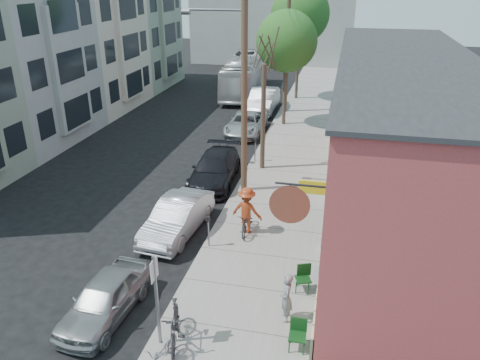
% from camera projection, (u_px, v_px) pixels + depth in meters
% --- Properties ---
extents(ground, '(120.00, 120.00, 0.00)m').
position_uv_depth(ground, '(152.00, 244.00, 17.92)').
color(ground, black).
extents(sidewalk, '(4.50, 58.00, 0.15)m').
position_uv_depth(sidewalk, '(296.00, 153.00, 26.84)').
color(sidewalk, gray).
rests_on(sidewalk, ground).
extents(cafe_building, '(6.60, 20.20, 6.61)m').
position_uv_depth(cafe_building, '(397.00, 138.00, 19.22)').
color(cafe_building, '#A83E3F').
rests_on(cafe_building, ground).
extents(apartment_row, '(6.30, 32.00, 9.00)m').
position_uv_depth(apartment_row, '(62.00, 56.00, 31.00)').
color(apartment_row, gray).
rests_on(apartment_row, ground).
extents(end_cap_building, '(18.00, 8.00, 12.00)m').
position_uv_depth(end_cap_building, '(275.00, 7.00, 53.37)').
color(end_cap_building, '#9E9E99').
rests_on(end_cap_building, ground).
extents(sign_post, '(0.07, 0.45, 2.80)m').
position_uv_depth(sign_post, '(156.00, 293.00, 12.27)').
color(sign_post, slate).
rests_on(sign_post, sidewalk).
extents(parking_meter_near, '(0.14, 0.14, 1.24)m').
position_uv_depth(parking_meter_near, '(208.00, 226.00, 17.20)').
color(parking_meter_near, slate).
rests_on(parking_meter_near, sidewalk).
extents(parking_meter_far, '(0.14, 0.14, 1.24)m').
position_uv_depth(parking_meter_far, '(255.00, 147.00, 25.15)').
color(parking_meter_far, slate).
rests_on(parking_meter_far, sidewalk).
extents(utility_pole_near, '(3.57, 0.28, 10.00)m').
position_uv_depth(utility_pole_near, '(243.00, 78.00, 20.03)').
color(utility_pole_near, '#503A28').
rests_on(utility_pole_near, sidewalk).
extents(utility_pole_far, '(1.80, 0.28, 10.00)m').
position_uv_depth(utility_pole_far, '(288.00, 39.00, 32.67)').
color(utility_pole_far, '#503A28').
rests_on(utility_pole_far, sidewalk).
extents(tree_bare, '(0.24, 0.24, 5.38)m').
position_uv_depth(tree_bare, '(263.00, 118.00, 23.54)').
color(tree_bare, '#44392C').
rests_on(tree_bare, sidewalk).
extents(tree_leafy_mid, '(3.91, 3.91, 7.39)m').
position_uv_depth(tree_leafy_mid, '(287.00, 41.00, 29.66)').
color(tree_leafy_mid, '#44392C').
rests_on(tree_leafy_mid, sidewalk).
extents(tree_leafy_far, '(4.51, 4.51, 8.79)m').
position_uv_depth(tree_leafy_far, '(300.00, 14.00, 35.83)').
color(tree_leafy_far, '#44392C').
rests_on(tree_leafy_far, sidewalk).
extents(patio_chair_a, '(0.65, 0.65, 0.88)m').
position_uv_depth(patio_chair_a, '(303.00, 279.00, 14.90)').
color(patio_chair_a, '#103A15').
rests_on(patio_chair_a, sidewalk).
extents(patio_chair_b, '(0.51, 0.51, 0.88)m').
position_uv_depth(patio_chair_b, '(297.00, 336.00, 12.54)').
color(patio_chair_b, '#103A15').
rests_on(patio_chair_b, sidewalk).
extents(patron_grey, '(0.46, 0.62, 1.55)m').
position_uv_depth(patron_grey, '(286.00, 298.00, 13.49)').
color(patron_grey, slate).
rests_on(patron_grey, sidewalk).
extents(cyclist, '(1.34, 0.93, 1.89)m').
position_uv_depth(cyclist, '(247.00, 210.00, 18.13)').
color(cyclist, '#943415').
rests_on(cyclist, sidewalk).
extents(cyclist_bike, '(0.63, 1.70, 0.89)m').
position_uv_depth(cyclist_bike, '(247.00, 222.00, 18.33)').
color(cyclist_bike, black).
rests_on(cyclist_bike, sidewalk).
extents(parked_bike_a, '(1.08, 2.08, 1.21)m').
position_uv_depth(parked_bike_a, '(175.00, 325.00, 12.68)').
color(parked_bike_a, black).
rests_on(parked_bike_a, sidewalk).
extents(parked_bike_b, '(0.69, 1.66, 0.85)m').
position_uv_depth(parked_bike_b, '(163.00, 354.00, 11.98)').
color(parked_bike_b, slate).
rests_on(parked_bike_b, sidewalk).
extents(car_0, '(1.73, 3.85, 1.28)m').
position_uv_depth(car_0, '(104.00, 298.00, 13.92)').
color(car_0, '#929699').
rests_on(car_0, ground).
extents(car_1, '(1.91, 4.45, 1.42)m').
position_uv_depth(car_1, '(177.00, 217.00, 18.40)').
color(car_1, '#BBBBC3').
rests_on(car_1, ground).
extents(car_2, '(2.31, 5.06, 1.44)m').
position_uv_depth(car_2, '(215.00, 169.00, 22.96)').
color(car_2, black).
rests_on(car_2, ground).
extents(car_3, '(2.20, 4.72, 1.31)m').
position_uv_depth(car_3, '(246.00, 124.00, 30.13)').
color(car_3, '#AAAEB2').
rests_on(car_3, ground).
extents(car_4, '(1.82, 5.19, 1.71)m').
position_uv_depth(car_4, '(263.00, 100.00, 34.88)').
color(car_4, gray).
rests_on(car_4, ground).
extents(bus, '(3.60, 11.32, 3.10)m').
position_uv_depth(bus, '(244.00, 75.00, 40.13)').
color(bus, silver).
rests_on(bus, ground).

